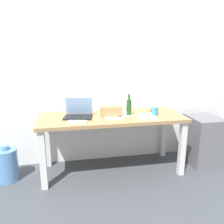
{
  "coord_description": "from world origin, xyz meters",
  "views": [
    {
      "loc": [
        -0.51,
        -2.64,
        1.48
      ],
      "look_at": [
        0.0,
        0.0,
        0.78
      ],
      "focal_mm": 36.22,
      "sensor_mm": 36.0,
      "label": 1
    }
  ],
  "objects": [
    {
      "name": "desk",
      "position": [
        0.0,
        0.0,
        0.63
      ],
      "size": [
        1.77,
        0.67,
        0.73
      ],
      "color": "#A37A4C",
      "rests_on": "ground"
    },
    {
      "name": "paper_sheet_near_back",
      "position": [
        0.14,
        0.08,
        0.73
      ],
      "size": [
        0.27,
        0.34,
        0.0
      ],
      "primitive_type": "cube",
      "rotation": [
        0.0,
        0.0,
        0.22
      ],
      "color": "white",
      "rests_on": "desk"
    },
    {
      "name": "beer_bottle",
      "position": [
        0.21,
        0.0,
        0.84
      ],
      "size": [
        0.06,
        0.06,
        0.26
      ],
      "color": "#1E5123",
      "rests_on": "desk"
    },
    {
      "name": "back_wall",
      "position": [
        0.0,
        0.4,
        1.3
      ],
      "size": [
        5.2,
        0.08,
        2.6
      ],
      "primitive_type": "cube",
      "color": "white",
      "rests_on": "ground"
    },
    {
      "name": "water_cooler_jug",
      "position": [
        -1.27,
        -0.01,
        0.2
      ],
      "size": [
        0.25,
        0.25,
        0.44
      ],
      "color": "#598CC6",
      "rests_on": "ground"
    },
    {
      "name": "coffee_mug",
      "position": [
        0.54,
        -0.05,
        0.78
      ],
      "size": [
        0.08,
        0.08,
        0.09
      ],
      "primitive_type": "cylinder",
      "color": "#338CC6",
      "rests_on": "desk"
    },
    {
      "name": "filing_cabinet",
      "position": [
        1.27,
        -0.02,
        0.33
      ],
      "size": [
        0.4,
        0.48,
        0.65
      ],
      "primitive_type": "cube",
      "color": "slate",
      "rests_on": "ground"
    },
    {
      "name": "paper_sheet_center",
      "position": [
        -0.0,
        -0.03,
        0.73
      ],
      "size": [
        0.23,
        0.31,
        0.0
      ],
      "primitive_type": "cube",
      "rotation": [
        0.0,
        0.0,
        0.06
      ],
      "color": "white",
      "rests_on": "desk"
    },
    {
      "name": "paper_sheet_front_right",
      "position": [
        0.41,
        -0.11,
        0.73
      ],
      "size": [
        0.25,
        0.32,
        0.0
      ],
      "primitive_type": "cube",
      "rotation": [
        0.0,
        0.0,
        -0.13
      ],
      "color": "white",
      "rests_on": "desk"
    },
    {
      "name": "cardboard_box",
      "position": [
        -0.01,
        0.01,
        0.79
      ],
      "size": [
        0.26,
        0.16,
        0.12
      ],
      "primitive_type": "cube",
      "rotation": [
        0.0,
        0.0,
        -0.05
      ],
      "color": "tan",
      "rests_on": "desk"
    },
    {
      "name": "laptop_left",
      "position": [
        -0.41,
        0.03,
        0.78
      ],
      "size": [
        0.37,
        0.3,
        0.23
      ],
      "color": "black",
      "rests_on": "desk"
    },
    {
      "name": "ground_plane",
      "position": [
        0.0,
        0.0,
        0.0
      ],
      "size": [
        8.0,
        8.0,
        0.0
      ],
      "primitive_type": "plane",
      "color": "#42474C"
    },
    {
      "name": "paper_sheet_front_left",
      "position": [
        -0.42,
        -0.1,
        0.73
      ],
      "size": [
        0.27,
        0.33,
        0.0
      ],
      "primitive_type": "cube",
      "rotation": [
        0.0,
        0.0,
        -0.21
      ],
      "color": "white",
      "rests_on": "desk"
    },
    {
      "name": "computer_mouse",
      "position": [
        0.58,
        0.12,
        0.75
      ],
      "size": [
        0.08,
        0.11,
        0.03
      ],
      "primitive_type": "ellipsoid",
      "rotation": [
        0.0,
        0.0,
        0.26
      ],
      "color": "#D84C38",
      "rests_on": "desk"
    }
  ]
}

